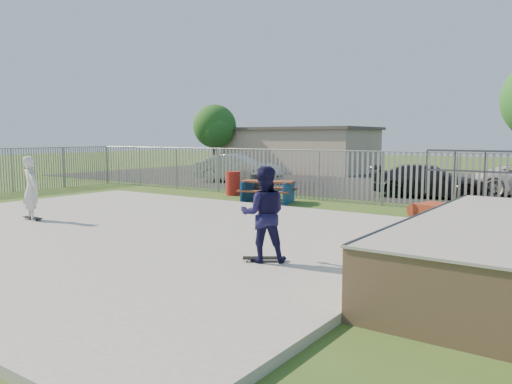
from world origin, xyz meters
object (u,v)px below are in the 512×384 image
Objects in this scene: tree_left at (215,126)px; skater_white at (31,188)px; picnic_table at (268,191)px; skater_navy at (264,214)px; trash_bin_red at (233,183)px; trash_bin_grey at (255,186)px; car_silver at (239,168)px; car_dark at (429,181)px; funbox at (455,213)px.

skater_white is (10.04, -20.18, -2.20)m from tree_left.
skater_navy is at bearing -73.35° from picnic_table.
trash_bin_red is 1.03× the size of trash_bin_grey.
trash_bin_grey is at bearing 129.74° from picnic_table.
car_silver is 9.50m from tree_left.
car_dark is at bearing -122.43° from skater_navy.
trash_bin_red is at bearing 107.56° from car_dark.
car_silver is at bearing 73.63° from car_dark.
car_silver is at bearing 132.50° from trash_bin_grey.
funbox is 1.32× the size of skater_navy.
funbox is 8.19m from trash_bin_grey.
car_dark is (-2.34, 5.30, 0.47)m from funbox.
car_dark is (7.21, 4.03, 0.18)m from trash_bin_red.
skater_white is at bearing 139.04° from car_dark.
trash_bin_red is 9.17m from skater_white.
funbox is 23.49m from tree_left.
skater_white is at bearing -36.43° from skater_navy.
funbox is 1.32× the size of skater_white.
skater_navy is at bearing -48.15° from tree_left.
car_dark is 13.32m from skater_navy.
funbox is at bearing -7.60° from trash_bin_red.
trash_bin_red is 0.56× the size of skater_white.
funbox is at bearing -136.92° from skater_navy.
skater_navy is at bearing -53.78° from trash_bin_grey.
car_dark reaches higher than picnic_table.
skater_white is at bearing -100.36° from trash_bin_grey.
skater_navy is at bearing -49.38° from trash_bin_red.
car_dark is 18.97m from tree_left.
skater_white reaches higher than funbox.
skater_white is (3.21, -14.06, 0.27)m from car_silver.
picnic_table is 9.77m from skater_navy.
car_silver is (-5.98, 6.03, 0.37)m from picnic_table.
picnic_table is 8.52m from skater_white.
funbox is 9.63m from trash_bin_red.
tree_left is at bearing 56.47° from car_dark.
car_silver is (-12.95, 6.18, 0.57)m from funbox.
car_dark is 0.96× the size of tree_left.
picnic_table is 2.30× the size of trash_bin_red.
trash_bin_grey reaches higher than picnic_table.
funbox is 2.41× the size of trash_bin_grey.
skater_white reaches higher than picnic_table.
trash_bin_red reaches higher than picnic_table.
skater_navy is (18.18, -20.30, -2.20)m from tree_left.
skater_white is (-8.14, 0.12, 0.00)m from skater_navy.
picnic_table is 8.50m from car_silver.
trash_bin_red is at bearing -84.98° from skater_navy.
funbox is at bearing -18.00° from picnic_table.
trash_bin_red is 12.22m from skater_navy.
picnic_table is 6.97m from funbox.
skater_white reaches higher than car_dark.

